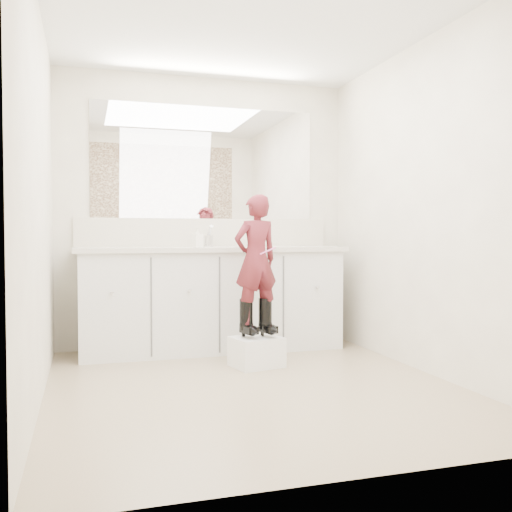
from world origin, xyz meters
name	(u,v)px	position (x,y,z in m)	size (l,w,h in m)	color
floor	(253,386)	(0.00, 0.00, 0.00)	(3.00, 3.00, 0.00)	#917D5F
ceiling	(252,15)	(0.00, 0.00, 2.40)	(3.00, 3.00, 0.00)	white
wall_back	(206,212)	(0.00, 1.50, 1.20)	(2.60, 2.60, 0.00)	beige
wall_front	(359,181)	(0.00, -1.50, 1.20)	(2.60, 2.60, 0.00)	beige
wall_left	(39,199)	(-1.30, 0.00, 1.20)	(3.00, 3.00, 0.00)	beige
wall_right	(427,206)	(1.30, 0.00, 1.20)	(3.00, 3.00, 0.00)	beige
vanity_cabinet	(212,301)	(0.00, 1.23, 0.42)	(2.20, 0.55, 0.85)	silver
countertop	(213,249)	(0.00, 1.21, 0.87)	(2.28, 0.58, 0.04)	beige
backsplash	(206,233)	(0.00, 1.49, 1.02)	(2.28, 0.03, 0.25)	beige
mirror	(206,163)	(0.00, 1.49, 1.64)	(2.00, 0.02, 1.00)	white
dot_panel	(359,67)	(0.00, -1.49, 1.65)	(2.00, 0.01, 1.20)	#472819
faucet	(209,241)	(0.00, 1.38, 0.94)	(0.08, 0.08, 0.10)	silver
cup	(254,241)	(0.36, 1.18, 0.94)	(0.10, 0.10, 0.10)	beige
soap_bottle	(197,237)	(-0.14, 1.15, 0.97)	(0.07, 0.08, 0.16)	white
step_stool	(257,352)	(0.18, 0.52, 0.11)	(0.35, 0.29, 0.22)	white
boot_left	(246,318)	(0.11, 0.54, 0.37)	(0.11, 0.19, 0.29)	black
boot_right	(265,317)	(0.26, 0.54, 0.37)	(0.11, 0.19, 0.29)	black
toddler	(256,259)	(0.18, 0.54, 0.81)	(0.35, 0.23, 0.97)	#9A2F3F
toothbrush	(268,251)	(0.25, 0.46, 0.87)	(0.01, 0.01, 0.14)	#E258A2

